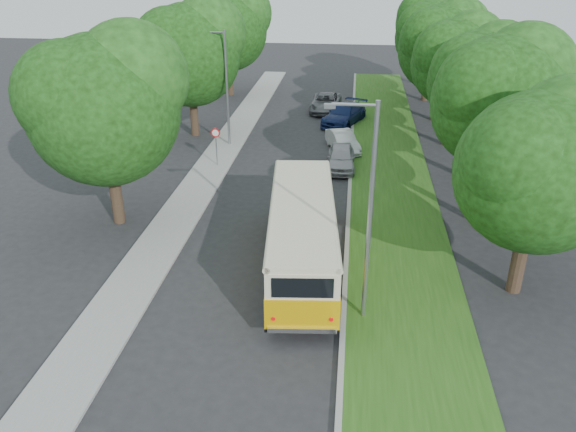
# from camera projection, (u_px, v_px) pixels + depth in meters

# --- Properties ---
(ground) EXTENTS (120.00, 120.00, 0.00)m
(ground) POSITION_uv_depth(u_px,v_px,m) (258.00, 274.00, 23.09)
(ground) COLOR #262628
(ground) RESTS_ON ground
(curb) EXTENTS (0.20, 70.00, 0.15)m
(curb) POSITION_uv_depth(u_px,v_px,m) (348.00, 223.00, 27.15)
(curb) COLOR gray
(curb) RESTS_ON ground
(grass_verge) EXTENTS (4.50, 70.00, 0.13)m
(grass_verge) POSITION_uv_depth(u_px,v_px,m) (397.00, 226.00, 26.91)
(grass_verge) COLOR #265115
(grass_verge) RESTS_ON ground
(sidewalk) EXTENTS (2.20, 70.00, 0.12)m
(sidewalk) POSITION_uv_depth(u_px,v_px,m) (179.00, 215.00, 28.04)
(sidewalk) COLOR gray
(sidewalk) RESTS_ON ground
(treeline) EXTENTS (24.27, 41.91, 9.46)m
(treeline) POSITION_uv_depth(u_px,v_px,m) (349.00, 53.00, 36.26)
(treeline) COLOR #332319
(treeline) RESTS_ON ground
(lamppost_near) EXTENTS (1.71, 0.16, 8.00)m
(lamppost_near) POSITION_uv_depth(u_px,v_px,m) (368.00, 209.00, 18.51)
(lamppost_near) COLOR gray
(lamppost_near) RESTS_ON ground
(lamppost_far) EXTENTS (1.71, 0.16, 7.50)m
(lamppost_far) POSITION_uv_depth(u_px,v_px,m) (225.00, 85.00, 36.09)
(lamppost_far) COLOR gray
(lamppost_far) RESTS_ON ground
(warning_sign) EXTENTS (0.56, 0.10, 2.50)m
(warning_sign) POSITION_uv_depth(u_px,v_px,m) (216.00, 140.00, 33.52)
(warning_sign) COLOR gray
(warning_sign) RESTS_ON ground
(vintage_bus) EXTENTS (3.58, 10.39, 3.02)m
(vintage_bus) POSITION_uv_depth(u_px,v_px,m) (302.00, 236.00, 22.89)
(vintage_bus) COLOR #DCA506
(vintage_bus) RESTS_ON ground
(car_silver) EXTENTS (1.71, 4.10, 1.39)m
(car_silver) POSITION_uv_depth(u_px,v_px,m) (341.00, 158.00, 33.72)
(car_silver) COLOR #A5A4A9
(car_silver) RESTS_ON ground
(car_white) EXTENTS (2.55, 4.11, 1.28)m
(car_white) POSITION_uv_depth(u_px,v_px,m) (343.00, 141.00, 36.73)
(car_white) COLOR silver
(car_white) RESTS_ON ground
(car_blue) EXTENTS (3.79, 5.48, 1.47)m
(car_blue) POSITION_uv_depth(u_px,v_px,m) (344.00, 114.00, 42.16)
(car_blue) COLOR #12204F
(car_blue) RESTS_ON ground
(car_grey) EXTENTS (2.48, 5.04, 1.38)m
(car_grey) POSITION_uv_depth(u_px,v_px,m) (326.00, 103.00, 45.46)
(car_grey) COLOR slate
(car_grey) RESTS_ON ground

